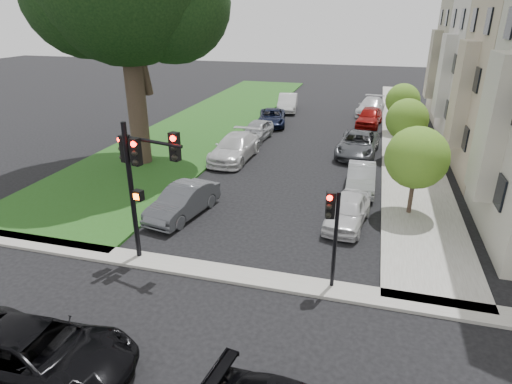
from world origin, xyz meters
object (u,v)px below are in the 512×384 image
(small_tree_c, at_px, (403,101))
(car_parked_7, at_px, (257,130))
(car_parked_0, at_px, (348,211))
(traffic_signal_secondary, at_px, (333,223))
(small_tree_b, at_px, (407,120))
(car_parked_1, at_px, (361,177))
(traffic_signal_main, at_px, (140,169))
(car_parked_4, at_px, (371,106))
(car_parked_8, at_px, (272,117))
(car_parked_2, at_px, (358,144))
(car_parked_3, at_px, (369,117))
(small_tree_a, at_px, (417,158))
(car_parked_6, at_px, (235,148))
(car_parked_9, at_px, (288,103))
(car_parked_5, at_px, (183,201))
(car_cross_near, at_px, (37,353))

(small_tree_c, relative_size, car_parked_7, 0.93)
(car_parked_0, bearing_deg, traffic_signal_secondary, -85.55)
(small_tree_b, distance_m, car_parked_1, 6.45)
(car_parked_1, bearing_deg, car_parked_0, -96.05)
(traffic_signal_main, relative_size, car_parked_4, 1.03)
(car_parked_8, bearing_deg, car_parked_7, -101.81)
(car_parked_2, height_order, car_parked_3, car_parked_3)
(traffic_signal_main, relative_size, car_parked_1, 1.30)
(traffic_signal_main, xyz_separation_m, traffic_signal_secondary, (6.68, -0.04, -1.15))
(car_parked_1, relative_size, car_parked_4, 0.79)
(car_parked_3, bearing_deg, car_parked_1, -83.94)
(small_tree_a, distance_m, car_parked_4, 21.22)
(car_parked_6, xyz_separation_m, car_parked_9, (0.30, 15.06, 0.01))
(car_parked_1, xyz_separation_m, car_parked_9, (-7.56, 18.03, 0.12))
(traffic_signal_secondary, relative_size, car_parked_5, 0.83)
(traffic_signal_secondary, height_order, car_parked_0, traffic_signal_secondary)
(car_parked_7, relative_size, car_parked_8, 0.87)
(car_parked_4, xyz_separation_m, car_parked_9, (-7.56, -0.45, 0.04))
(car_parked_1, height_order, car_parked_6, car_parked_6)
(car_parked_0, relative_size, car_parked_5, 0.91)
(small_tree_b, xyz_separation_m, car_parked_7, (-10.05, 2.02, -1.86))
(small_tree_a, height_order, car_parked_4, small_tree_a)
(traffic_signal_main, bearing_deg, small_tree_c, 65.98)
(car_parked_6, bearing_deg, car_parked_2, 24.17)
(small_tree_c, bearing_deg, car_parked_8, -179.53)
(car_parked_4, distance_m, car_parked_9, 7.57)
(car_parked_1, height_order, car_parked_2, car_parked_2)
(car_parked_1, distance_m, car_parked_3, 14.14)
(small_tree_a, bearing_deg, car_parked_6, 151.65)
(car_cross_near, distance_m, car_parked_4, 34.20)
(car_parked_8, bearing_deg, traffic_signal_secondary, -82.93)
(small_tree_c, bearing_deg, car_parked_6, -137.31)
(car_parked_5, bearing_deg, car_parked_1, 45.42)
(small_tree_c, relative_size, car_parked_3, 0.85)
(car_cross_near, bearing_deg, car_parked_1, -28.22)
(car_parked_8, bearing_deg, car_parked_5, -100.93)
(car_parked_1, xyz_separation_m, car_parked_8, (-7.70, 12.26, -0.02))
(car_parked_0, bearing_deg, small_tree_a, 41.05)
(car_parked_7, bearing_deg, small_tree_a, -41.52)
(traffic_signal_secondary, xyz_separation_m, car_parked_8, (-7.09, 21.47, -1.81))
(car_parked_4, bearing_deg, car_parked_5, -100.49)
(car_cross_near, height_order, car_parked_5, car_cross_near)
(car_parked_4, xyz_separation_m, car_parked_6, (-7.86, -15.51, 0.03))
(traffic_signal_main, bearing_deg, small_tree_a, 34.75)
(small_tree_c, distance_m, car_parked_8, 10.17)
(car_parked_0, distance_m, car_parked_3, 18.43)
(traffic_signal_secondary, height_order, car_cross_near, traffic_signal_secondary)
(small_tree_b, height_order, small_tree_c, small_tree_b)
(car_parked_2, height_order, car_parked_4, car_parked_4)
(car_parked_6, xyz_separation_m, car_parked_7, (0.12, 4.78, -0.08))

